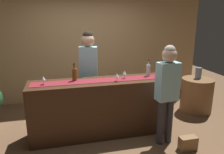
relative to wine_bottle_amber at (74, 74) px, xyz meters
name	(u,v)px	position (x,y,z in m)	size (l,w,h in m)	color
ground_plane	(102,132)	(0.44, -0.09, -1.10)	(10.00, 10.00, 0.00)	brown
back_wall	(86,42)	(0.44, 1.81, 0.35)	(6.00, 0.12, 2.90)	tan
bar_counter	(101,107)	(0.44, -0.09, -0.61)	(2.45, 0.60, 0.99)	#3D2314
counter_runner_cloth	(101,80)	(0.44, -0.09, -0.11)	(2.33, 0.28, 0.01)	maroon
wine_bottle_amber	(74,74)	(0.00, 0.00, 0.00)	(0.07, 0.07, 0.30)	brown
wine_bottle_clear	(148,70)	(1.33, -0.01, 0.00)	(0.07, 0.07, 0.30)	#B2C6C1
wine_glass_near_customer	(117,75)	(0.69, -0.21, -0.01)	(0.07, 0.07, 0.14)	silver
wine_glass_mid_counter	(124,73)	(0.86, -0.07, -0.01)	(0.07, 0.07, 0.14)	silver
wine_glass_far_end	(43,78)	(-0.50, -0.11, -0.01)	(0.07, 0.07, 0.14)	silver
bartender	(88,66)	(0.31, 0.49, 0.02)	(0.37, 0.26, 1.79)	#26262B
customer_sipping	(167,85)	(1.39, -0.66, -0.10)	(0.35, 0.23, 1.64)	#33333D
round_side_table	(197,95)	(2.68, 0.38, -0.73)	(0.68, 0.68, 0.74)	brown
vase_on_side_table	(198,73)	(2.70, 0.42, -0.24)	(0.13, 0.13, 0.24)	slate
handbag	(188,143)	(1.66, -0.94, -0.99)	(0.28, 0.14, 0.22)	olive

